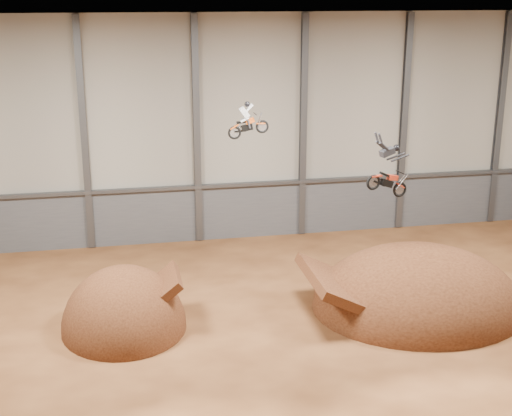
{
  "coord_description": "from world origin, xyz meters",
  "views": [
    {
      "loc": [
        -8.07,
        -27.71,
        15.28
      ],
      "look_at": [
        -1.8,
        4.0,
        5.32
      ],
      "focal_mm": 50.0,
      "sensor_mm": 36.0,
      "label": 1
    }
  ],
  "objects_px": {
    "takeoff_ramp": "(125,327)",
    "fmx_rider_b": "(386,166)",
    "fmx_rider_a": "(250,117)",
    "landing_ramp": "(416,307)"
  },
  "relations": [
    {
      "from": "fmx_rider_a",
      "to": "fmx_rider_b",
      "type": "distance_m",
      "value": 6.91
    },
    {
      "from": "takeoff_ramp",
      "to": "fmx_rider_a",
      "type": "height_order",
      "value": "fmx_rider_a"
    },
    {
      "from": "takeoff_ramp",
      "to": "fmx_rider_a",
      "type": "xyz_separation_m",
      "value": [
        6.46,
        2.27,
        9.39
      ]
    },
    {
      "from": "fmx_rider_a",
      "to": "fmx_rider_b",
      "type": "relative_size",
      "value": 0.64
    },
    {
      "from": "fmx_rider_a",
      "to": "fmx_rider_b",
      "type": "height_order",
      "value": "fmx_rider_a"
    },
    {
      "from": "takeoff_ramp",
      "to": "fmx_rider_b",
      "type": "relative_size",
      "value": 2.15
    },
    {
      "from": "takeoff_ramp",
      "to": "landing_ramp",
      "type": "xyz_separation_m",
      "value": [
        14.45,
        -0.53,
        0.0
      ]
    },
    {
      "from": "takeoff_ramp",
      "to": "fmx_rider_a",
      "type": "distance_m",
      "value": 11.62
    },
    {
      "from": "landing_ramp",
      "to": "fmx_rider_a",
      "type": "bearing_deg",
      "value": 160.63
    },
    {
      "from": "takeoff_ramp",
      "to": "fmx_rider_b",
      "type": "height_order",
      "value": "fmx_rider_b"
    }
  ]
}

